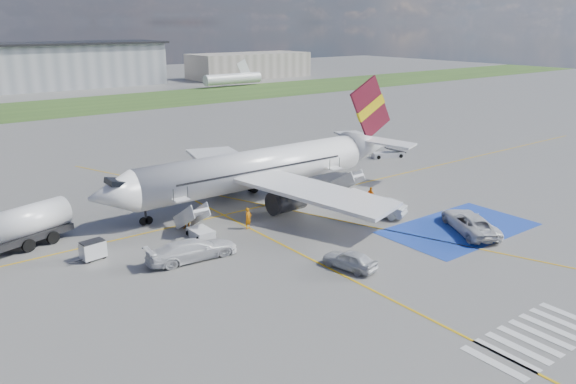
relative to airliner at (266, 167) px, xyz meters
The scene contains 22 objects.
ground 14.48m from the airliner, 96.14° to the right, with size 400.00×400.00×0.00m, color #60605E.
grass_strip 81.08m from the airliner, 91.06° to the left, with size 400.00×30.00×0.01m, color #2D4C1E.
taxiway_line_main 4.21m from the airliner, 126.97° to the right, with size 120.00×0.20×0.01m, color gold.
taxiway_line_cross 25.10m from the airliner, 105.17° to the right, with size 0.20×60.00×0.01m, color gold.
taxiway_line_diag 4.21m from the airliner, 126.97° to the right, with size 0.20×60.00×0.01m, color gold.
staging_box 20.19m from the airliner, 64.74° to the right, with size 14.00×8.00×0.01m, color #1B3DA7.
crosswalk 32.35m from the airliner, 95.90° to the right, with size 9.00×4.00×0.01m.
terminal_centre 122.43m from the airliner, 81.31° to the left, with size 48.00×18.00×12.00m, color gray.
terminal_east 135.64m from the airliner, 57.19° to the left, with size 40.00×16.00×8.00m, color gray.
airliner is the anchor object (origin of this frame).
airstairs_fwd 12.52m from the airliner, 154.30° to the right, with size 1.90×5.20×3.60m.
airstairs_aft 9.59m from the airliner, 35.25° to the right, with size 1.90×5.20×3.60m.
fuel_tanker 24.80m from the airliner, behind, with size 10.34×5.50×3.42m.
gpu_cart 20.76m from the airliner, 166.40° to the right, with size 1.96×1.40×1.52m.
belt_loader 24.66m from the airliner, 11.88° to the left, with size 4.78×3.12×1.40m.
car_silver_a 19.22m from the airliner, 106.15° to the right, with size 1.71×4.26×1.45m, color silver.
car_silver_b 12.60m from the airliner, 64.83° to the right, with size 1.79×5.13×1.69m, color #ADB0B5.
van_white_a 20.90m from the airliner, 65.52° to the right, with size 2.73×5.91×2.22m, color silver.
van_white_b 16.99m from the airliner, 145.39° to the right, with size 2.22×5.47×2.14m, color silver.
crew_fwd 9.57m from the airliner, 135.53° to the right, with size 0.71×0.47×1.95m, color orange.
crew_nose 11.77m from the airliner, 163.32° to the right, with size 0.88×0.68×1.80m, color orange.
crew_aft 11.14m from the airliner, 47.01° to the right, with size 1.01×0.42×1.73m, color orange.
Camera 1 is at (-30.96, -32.27, 17.75)m, focal length 35.00 mm.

